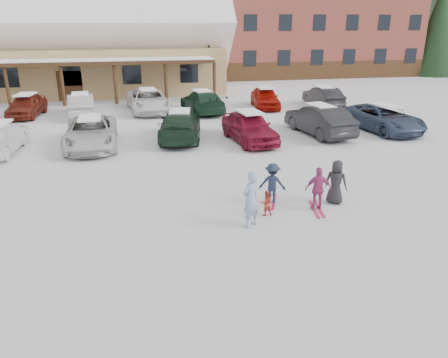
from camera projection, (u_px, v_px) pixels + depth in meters
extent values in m
plane|color=white|center=(221.00, 222.00, 13.19)|extent=(160.00, 160.00, 0.00)
cube|color=tan|center=(52.00, 70.00, 36.66)|extent=(28.00, 10.00, 3.60)
cube|color=#422814|center=(35.00, 63.00, 30.57)|extent=(25.20, 2.60, 0.25)
cube|color=white|center=(45.00, 23.00, 35.37)|extent=(29.12, 9.69, 9.69)
cube|color=brown|center=(295.00, 17.00, 49.11)|extent=(24.00, 14.00, 12.00)
cube|color=brown|center=(157.00, 32.00, 46.72)|extent=(7.00, 12.60, 9.00)
cube|color=#422814|center=(316.00, 70.00, 44.46)|extent=(24.00, 0.10, 1.80)
cylinder|color=black|center=(209.00, 59.00, 35.92)|extent=(0.16, 0.16, 5.51)
cube|color=black|center=(208.00, 21.00, 34.94)|extent=(0.50, 0.25, 0.25)
cylinder|color=black|center=(432.00, 69.00, 48.05)|extent=(0.60, 0.60, 1.32)
cone|color=black|center=(440.00, 15.00, 46.12)|extent=(4.84, 4.84, 9.90)
cylinder|color=black|center=(200.00, 64.00, 54.63)|extent=(0.60, 0.60, 1.08)
cone|color=black|center=(199.00, 25.00, 53.05)|extent=(3.96, 3.96, 8.10)
cylinder|color=black|center=(394.00, 58.00, 61.67)|extent=(0.60, 0.60, 1.38)
cone|color=black|center=(399.00, 14.00, 59.66)|extent=(5.06, 5.06, 10.35)
imported|color=#8697C6|center=(251.00, 199.00, 12.62)|extent=(0.75, 0.69, 1.72)
imported|color=#BF3E2C|center=(266.00, 203.00, 13.52)|extent=(0.41, 0.33, 0.81)
imported|color=#192338|center=(272.00, 183.00, 14.37)|extent=(1.01, 0.80, 1.37)
cube|color=#C41C48|center=(272.00, 202.00, 14.60)|extent=(0.71, 1.37, 0.03)
imported|color=#AA3574|center=(318.00, 189.00, 13.81)|extent=(0.89, 0.49, 1.43)
cube|color=#C41C48|center=(317.00, 209.00, 14.05)|extent=(0.45, 1.41, 0.03)
imported|color=black|center=(336.00, 182.00, 14.31)|extent=(0.86, 0.83, 1.48)
imported|color=silver|center=(91.00, 132.00, 20.72)|extent=(2.50, 5.19, 1.43)
imported|color=#193021|center=(180.00, 125.00, 22.11)|extent=(2.77, 5.24, 1.45)
imported|color=maroon|center=(249.00, 127.00, 21.63)|extent=(2.32, 4.63, 1.51)
imported|color=black|center=(319.00, 120.00, 22.99)|extent=(2.37, 4.97, 1.57)
imported|color=#384763|center=(383.00, 118.00, 23.81)|extent=(3.11, 5.40, 1.42)
imported|color=maroon|center=(27.00, 105.00, 27.36)|extent=(2.12, 4.28, 1.40)
imported|color=#AAA8AD|center=(81.00, 105.00, 27.38)|extent=(1.96, 4.48, 1.43)
imported|color=white|center=(148.00, 101.00, 28.76)|extent=(2.96, 5.57, 1.49)
imported|color=#183826|center=(202.00, 102.00, 28.59)|extent=(2.73, 5.15, 1.42)
imported|color=#AC1208|center=(265.00, 98.00, 30.06)|extent=(2.13, 4.29, 1.41)
imported|color=black|center=(323.00, 97.00, 30.49)|extent=(1.53, 4.21, 1.38)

